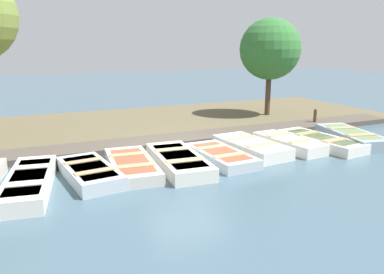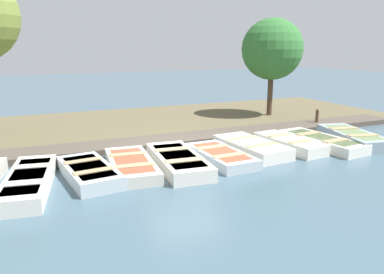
% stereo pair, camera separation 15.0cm
% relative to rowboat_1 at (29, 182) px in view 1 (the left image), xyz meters
% --- Properties ---
extents(ground_plane, '(80.00, 80.00, 0.00)m').
position_rel_rowboat_1_xyz_m(ground_plane, '(-1.23, 4.70, -0.20)').
color(ground_plane, '#425B6B').
extents(shore_bank, '(8.00, 24.00, 0.14)m').
position_rel_rowboat_1_xyz_m(shore_bank, '(-6.23, 4.70, -0.13)').
color(shore_bank, brown).
rests_on(shore_bank, ground_plane).
extents(dock_walkway, '(1.39, 20.89, 0.21)m').
position_rel_rowboat_1_xyz_m(dock_walkway, '(-2.79, 4.70, -0.10)').
color(dock_walkway, '#51473D').
rests_on(dock_walkway, ground_plane).
extents(rowboat_1, '(3.45, 1.53, 0.41)m').
position_rel_rowboat_1_xyz_m(rowboat_1, '(0.00, 0.00, 0.00)').
color(rowboat_1, silver).
rests_on(rowboat_1, ground_plane).
extents(rowboat_2, '(2.77, 1.42, 0.38)m').
position_rel_rowboat_1_xyz_m(rowboat_2, '(-0.18, 1.46, -0.02)').
color(rowboat_2, '#B2BCC1').
rests_on(rowboat_2, ground_plane).
extents(rowboat_3, '(3.06, 1.43, 0.34)m').
position_rel_rowboat_1_xyz_m(rowboat_3, '(-0.38, 2.65, -0.04)').
color(rowboat_3, beige).
rests_on(rowboat_3, ground_plane).
extents(rowboat_4, '(3.24, 1.44, 0.40)m').
position_rel_rowboat_1_xyz_m(rowboat_4, '(-0.12, 3.97, -0.00)').
color(rowboat_4, silver).
rests_on(rowboat_4, ground_plane).
extents(rowboat_5, '(2.74, 1.25, 0.33)m').
position_rel_rowboat_1_xyz_m(rowboat_5, '(-0.18, 5.39, -0.04)').
color(rowboat_5, '#B2BCC1').
rests_on(rowboat_5, ground_plane).
extents(rowboat_6, '(2.87, 1.48, 0.41)m').
position_rel_rowboat_1_xyz_m(rowboat_6, '(-0.55, 6.72, 0.00)').
color(rowboat_6, silver).
rests_on(rowboat_6, ground_plane).
extents(rowboat_7, '(2.73, 1.22, 0.39)m').
position_rel_rowboat_1_xyz_m(rowboat_7, '(-0.44, 8.18, -0.01)').
color(rowboat_7, silver).
rests_on(rowboat_7, ground_plane).
extents(rowboat_8, '(3.25, 1.43, 0.36)m').
position_rel_rowboat_1_xyz_m(rowboat_8, '(-0.25, 9.40, -0.02)').
color(rowboat_8, silver).
rests_on(rowboat_8, ground_plane).
extents(rowboat_9, '(3.28, 1.87, 0.43)m').
position_rel_rowboat_1_xyz_m(rowboat_9, '(-0.18, 10.80, 0.01)').
color(rowboat_9, '#8C9EA8').
rests_on(rowboat_9, ground_plane).
extents(mooring_post_far, '(0.14, 0.14, 0.79)m').
position_rel_rowboat_1_xyz_m(mooring_post_far, '(-2.87, 11.54, 0.20)').
color(mooring_post_far, brown).
rests_on(mooring_post_far, ground_plane).
extents(park_tree_left, '(2.88, 2.88, 4.72)m').
position_rel_rowboat_1_xyz_m(park_tree_left, '(-5.53, 10.94, 3.07)').
color(park_tree_left, '#4C3828').
rests_on(park_tree_left, ground_plane).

